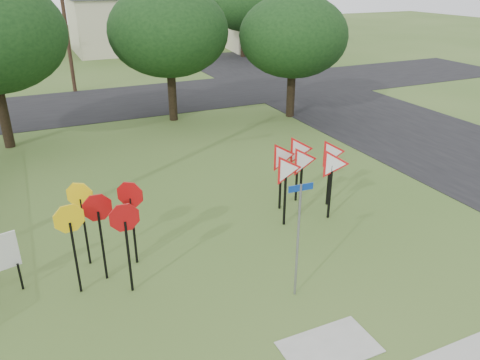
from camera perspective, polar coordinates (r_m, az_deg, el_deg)
name	(u,v)px	position (r m, az deg, el deg)	size (l,w,h in m)	color
ground	(275,284)	(12.14, 4.25, -12.56)	(140.00, 140.00, 0.00)	#3A5821
street_right	(384,122)	(26.02, 17.16, 6.82)	(8.00, 50.00, 0.02)	black
street_far	(118,102)	(29.77, -14.69, 9.18)	(60.00, 8.00, 0.02)	black
curb_pad	(329,347)	(10.59, 10.83, -19.38)	(2.00, 1.20, 0.02)	gray
street_name_sign	(298,234)	(10.92, 7.10, -6.54)	(0.61, 0.06, 2.95)	gray
stop_sign_cluster	(102,215)	(11.91, -16.52, -4.16)	(2.23, 1.90, 2.41)	black
yield_sign_cluster	(305,162)	(14.88, 7.95, 2.21)	(3.06, 1.84, 2.39)	black
far_pole_a	(65,18)	(32.70, -20.58, 17.96)	(1.40, 0.24, 9.00)	#3E2A1C
far_pole_b	(170,14)	(38.16, -8.52, 19.41)	(1.40, 0.24, 8.50)	#3E2A1C
house_mid	(115,18)	(49.44, -15.02, 18.48)	(8.40, 8.40, 6.20)	beige
house_right	(262,11)	(50.13, 2.73, 19.86)	(8.30, 8.30, 7.20)	beige
tree_near_mid	(169,31)	(24.60, -8.71, 17.47)	(6.00, 6.00, 6.80)	black
tree_near_right	(293,36)	(25.20, 6.52, 17.01)	(5.60, 5.60, 6.33)	black
tree_far_right	(243,5)	(44.73, 0.38, 20.53)	(6.00, 6.00, 6.80)	black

